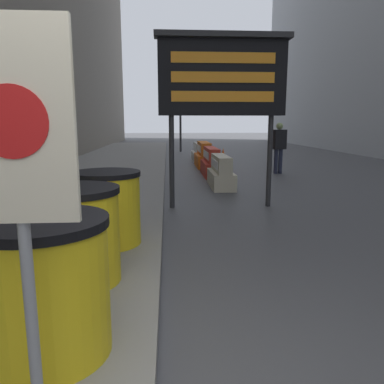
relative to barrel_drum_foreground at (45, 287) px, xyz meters
name	(u,v)px	position (x,y,z in m)	size (l,w,h in m)	color
barrel_drum_foreground	(45,287)	(0.00, 0.00, 0.00)	(0.86, 0.86, 0.93)	yellow
barrel_drum_middle	(76,235)	(-0.08, 1.16, 0.00)	(0.86, 0.86, 0.93)	yellow
barrel_drum_back	(107,208)	(0.04, 2.33, 0.00)	(0.86, 0.86, 0.93)	yellow
warning_sign	(16,157)	(0.12, -0.59, 0.90)	(0.55, 0.08, 1.99)	gray
message_board	(222,78)	(1.86, 4.90, 1.89)	(2.54, 0.36, 3.28)	#28282B
jersey_barrier_cream	(221,173)	(2.19, 7.22, -0.24)	(0.56, 1.63, 0.82)	beige
jersey_barrier_red_striped	(211,163)	(2.19, 9.40, -0.21)	(0.53, 1.87, 0.88)	red
jersey_barrier_orange_near	(204,156)	(2.19, 11.79, -0.19)	(0.61, 1.94, 0.94)	orange
jersey_barrier_white	(199,153)	(2.19, 14.04, -0.25)	(0.60, 1.85, 0.79)	silver
traffic_cone_near	(223,157)	(2.94, 11.88, -0.25)	(0.40, 0.40, 0.71)	black
traffic_light_near_curb	(180,97)	(1.58, 19.36, 2.50)	(0.28, 0.45, 4.30)	#2D2D30
pedestrian_worker	(279,144)	(4.45, 9.73, 0.38)	(0.49, 0.38, 1.66)	#23283D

